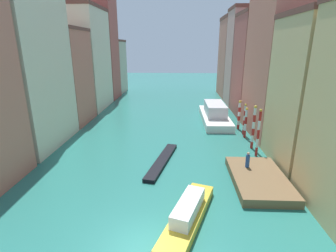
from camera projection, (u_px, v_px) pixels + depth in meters
The scene contains 21 objects.
ground_plane at pixel (164, 125), 38.75m from camera, with size 154.00×154.00×0.00m, color #28756B.
building_left_1 at pixel (16, 54), 28.04m from camera, with size 8.11×10.82×21.10m.
building_left_2 at pixel (59, 77), 38.06m from camera, with size 8.11×7.95×13.91m.
building_left_3 at pixel (82, 59), 46.91m from camera, with size 8.11×11.26×18.08m.
building_left_4 at pixel (97, 46), 55.35m from camera, with size 8.11×7.25×22.59m.
building_left_5 at pixel (108, 67), 64.15m from camera, with size 8.11×8.05×12.80m.
building_right_1 at pixel (325, 93), 23.80m from camera, with size 8.11×8.03×14.35m.
building_right_2 at pixel (287, 59), 32.13m from camera, with size 8.11×11.10×19.52m.
building_right_3 at pixel (262, 65), 42.26m from camera, with size 8.11×8.99×16.58m.
building_right_4 at pixel (249, 57), 50.10m from camera, with size 8.11×7.45×18.35m.
building_right_5 at pixel (239, 57), 58.96m from camera, with size 8.11×10.47×17.67m.
waterfront_dock at pixel (259, 179), 22.23m from camera, with size 4.46×7.58×0.73m.
person_on_dock at pixel (248, 160), 23.44m from camera, with size 0.36×0.36×1.47m.
mooring_pole_0 at pixel (258, 133), 27.00m from camera, with size 0.30×0.30×5.22m.
mooring_pole_1 at pixel (254, 127), 29.13m from camera, with size 0.34×0.34×5.09m.
mooring_pole_2 at pixel (246, 122), 32.85m from camera, with size 0.34×0.34×3.96m.
mooring_pole_3 at pixel (244, 119), 33.89m from camera, with size 0.31×0.31×4.20m.
mooring_pole_4 at pixel (239, 114), 36.16m from camera, with size 0.39×0.39×4.15m.
vaporetto_white at pixel (215, 114), 40.39m from camera, with size 4.00×12.53×2.85m.
gondola_black at pixel (162, 161), 26.17m from camera, with size 2.89×8.73×0.35m.
motorboat_0 at pixel (188, 214), 17.24m from camera, with size 4.24×8.05×1.59m.
Camera 1 is at (2.26, -12.47, 11.40)m, focal length 27.46 mm.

